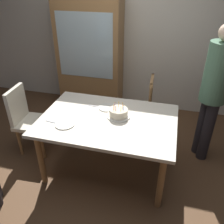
{
  "coord_description": "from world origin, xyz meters",
  "views": [
    {
      "loc": [
        0.64,
        -2.24,
        2.25
      ],
      "look_at": [
        0.05,
        0.0,
        0.86
      ],
      "focal_mm": 37.9,
      "sensor_mm": 36.0,
      "label": 1
    }
  ],
  "objects_px": {
    "chair_spindle_back": "(138,108)",
    "chair_upholstered": "(27,117)",
    "china_cabinet": "(90,57)",
    "birthday_cake": "(119,113)",
    "plate_far_side": "(107,107)",
    "plate_near_celebrant": "(65,124)",
    "dining_table": "(108,125)",
    "person_guest": "(214,89)"
  },
  "relations": [
    {
      "from": "dining_table",
      "to": "plate_far_side",
      "type": "bearing_deg",
      "value": 107.91
    },
    {
      "from": "birthday_cake",
      "to": "plate_near_celebrant",
      "type": "distance_m",
      "value": 0.64
    },
    {
      "from": "chair_spindle_back",
      "to": "dining_table",
      "type": "bearing_deg",
      "value": -105.01
    },
    {
      "from": "person_guest",
      "to": "dining_table",
      "type": "bearing_deg",
      "value": -153.85
    },
    {
      "from": "chair_spindle_back",
      "to": "chair_upholstered",
      "type": "bearing_deg",
      "value": -151.55
    },
    {
      "from": "birthday_cake",
      "to": "chair_spindle_back",
      "type": "distance_m",
      "value": 0.87
    },
    {
      "from": "birthday_cake",
      "to": "plate_near_celebrant",
      "type": "xyz_separation_m",
      "value": [
        -0.54,
        -0.33,
        -0.04
      ]
    },
    {
      "from": "chair_spindle_back",
      "to": "china_cabinet",
      "type": "distance_m",
      "value": 1.31
    },
    {
      "from": "dining_table",
      "to": "chair_upholstered",
      "type": "xyz_separation_m",
      "value": [
        -1.18,
        0.1,
        -0.14
      ]
    },
    {
      "from": "birthday_cake",
      "to": "person_guest",
      "type": "bearing_deg",
      "value": 24.93
    },
    {
      "from": "china_cabinet",
      "to": "plate_far_side",
      "type": "bearing_deg",
      "value": -62.61
    },
    {
      "from": "plate_near_celebrant",
      "to": "plate_far_side",
      "type": "xyz_separation_m",
      "value": [
        0.36,
        0.49,
        0.0
      ]
    },
    {
      "from": "person_guest",
      "to": "china_cabinet",
      "type": "relative_size",
      "value": 0.94
    },
    {
      "from": "dining_table",
      "to": "birthday_cake",
      "type": "relative_size",
      "value": 5.66
    },
    {
      "from": "person_guest",
      "to": "chair_spindle_back",
      "type": "bearing_deg",
      "value": 163.01
    },
    {
      "from": "chair_spindle_back",
      "to": "china_cabinet",
      "type": "xyz_separation_m",
      "value": [
        -0.99,
        0.69,
        0.49
      ]
    },
    {
      "from": "plate_far_side",
      "to": "dining_table",
      "type": "bearing_deg",
      "value": -72.09
    },
    {
      "from": "plate_near_celebrant",
      "to": "chair_spindle_back",
      "type": "relative_size",
      "value": 0.23
    },
    {
      "from": "chair_spindle_back",
      "to": "chair_upholstered",
      "type": "relative_size",
      "value": 1.0
    },
    {
      "from": "chair_spindle_back",
      "to": "person_guest",
      "type": "height_order",
      "value": "person_guest"
    },
    {
      "from": "chair_spindle_back",
      "to": "china_cabinet",
      "type": "height_order",
      "value": "china_cabinet"
    },
    {
      "from": "chair_spindle_back",
      "to": "plate_near_celebrant",
      "type": "bearing_deg",
      "value": -121.01
    },
    {
      "from": "chair_upholstered",
      "to": "china_cabinet",
      "type": "height_order",
      "value": "china_cabinet"
    },
    {
      "from": "plate_far_side",
      "to": "chair_spindle_back",
      "type": "bearing_deg",
      "value": 63.36
    },
    {
      "from": "plate_near_celebrant",
      "to": "dining_table",
      "type": "bearing_deg",
      "value": 29.37
    },
    {
      "from": "dining_table",
      "to": "person_guest",
      "type": "height_order",
      "value": "person_guest"
    },
    {
      "from": "plate_near_celebrant",
      "to": "china_cabinet",
      "type": "xyz_separation_m",
      "value": [
        -0.32,
        1.8,
        0.19
      ]
    },
    {
      "from": "chair_upholstered",
      "to": "person_guest",
      "type": "xyz_separation_m",
      "value": [
        2.36,
        0.48,
        0.49
      ]
    },
    {
      "from": "birthday_cake",
      "to": "plate_far_side",
      "type": "height_order",
      "value": "birthday_cake"
    },
    {
      "from": "plate_far_side",
      "to": "chair_upholstered",
      "type": "relative_size",
      "value": 0.23
    },
    {
      "from": "person_guest",
      "to": "plate_far_side",
      "type": "bearing_deg",
      "value": -165.17
    },
    {
      "from": "birthday_cake",
      "to": "chair_spindle_back",
      "type": "xyz_separation_m",
      "value": [
        0.12,
        0.79,
        -0.35
      ]
    },
    {
      "from": "plate_far_side",
      "to": "chair_upholstered",
      "type": "distance_m",
      "value": 1.14
    },
    {
      "from": "china_cabinet",
      "to": "dining_table",
      "type": "bearing_deg",
      "value": -64.02
    },
    {
      "from": "plate_near_celebrant",
      "to": "chair_upholstered",
      "type": "height_order",
      "value": "chair_upholstered"
    },
    {
      "from": "plate_near_celebrant",
      "to": "birthday_cake",
      "type": "bearing_deg",
      "value": 30.96
    },
    {
      "from": "birthday_cake",
      "to": "person_guest",
      "type": "xyz_separation_m",
      "value": [
        1.07,
        0.5,
        0.22
      ]
    },
    {
      "from": "birthday_cake",
      "to": "china_cabinet",
      "type": "xyz_separation_m",
      "value": [
        -0.87,
        1.48,
        0.15
      ]
    },
    {
      "from": "dining_table",
      "to": "plate_far_side",
      "type": "relative_size",
      "value": 7.21
    },
    {
      "from": "china_cabinet",
      "to": "birthday_cake",
      "type": "bearing_deg",
      "value": -59.57
    },
    {
      "from": "chair_upholstered",
      "to": "china_cabinet",
      "type": "bearing_deg",
      "value": 73.83
    },
    {
      "from": "birthday_cake",
      "to": "chair_upholstered",
      "type": "bearing_deg",
      "value": 179.14
    }
  ]
}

